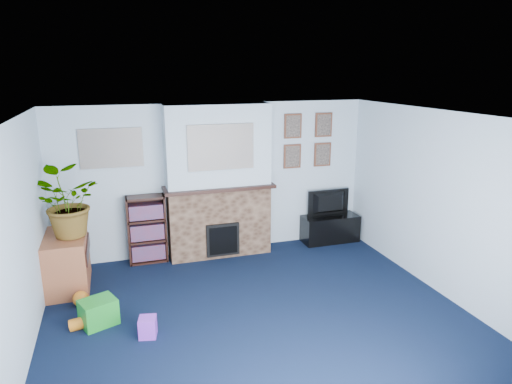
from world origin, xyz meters
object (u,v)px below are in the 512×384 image
object	(u,v)px
television	(330,203)
bookshelf	(147,230)
sideboard	(67,263)
tv_stand	(330,229)

from	to	relation	value
television	bookshelf	size ratio (longest dim) A/B	0.73
television	sideboard	xyz separation A→B (m)	(-4.19, -0.51, -0.33)
television	bookshelf	bearing A→B (deg)	-3.34
tv_stand	television	size ratio (longest dim) A/B	1.26
tv_stand	television	xyz separation A→B (m)	(0.00, 0.02, 0.46)
television	sideboard	world-z (taller)	television
tv_stand	sideboard	world-z (taller)	sideboard
television	bookshelf	distance (m)	3.08
tv_stand	television	bearing A→B (deg)	90.00
tv_stand	sideboard	size ratio (longest dim) A/B	1.01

